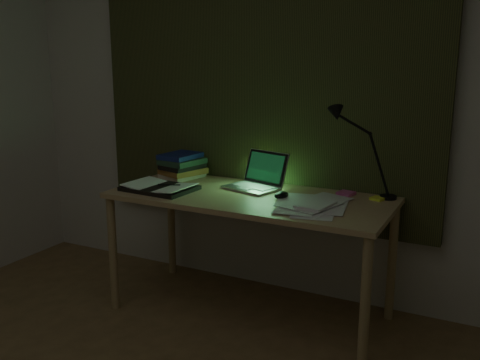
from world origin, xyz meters
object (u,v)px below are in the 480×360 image
object	(u,v)px
desk	(250,255)
desk_lamp	(391,155)
loose_papers	(308,204)
book_stack	(182,165)
laptop	(251,171)
open_textbook	(160,187)

from	to	relation	value
desk	desk_lamp	xyz separation A→B (m)	(0.70, 0.27, 0.60)
desk_lamp	loose_papers	bearing A→B (deg)	-143.93
book_stack	laptop	bearing A→B (deg)	-7.47
open_textbook	loose_papers	bearing A→B (deg)	8.50
desk	desk_lamp	size ratio (longest dim) A/B	3.20
open_textbook	loose_papers	xyz separation A→B (m)	(0.87, 0.07, -0.01)
loose_papers	desk_lamp	bearing A→B (deg)	44.23
laptop	loose_papers	size ratio (longest dim) A/B	0.95
desk	laptop	world-z (taller)	laptop
book_stack	loose_papers	bearing A→B (deg)	-15.27
laptop	desk_lamp	world-z (taller)	desk_lamp
book_stack	loose_papers	world-z (taller)	book_stack
book_stack	loose_papers	xyz separation A→B (m)	(0.93, -0.25, -0.07)
loose_papers	desk_lamp	size ratio (longest dim) A/B	0.72
desk	open_textbook	distance (m)	0.65
desk	laptop	distance (m)	0.48
laptop	desk_lamp	size ratio (longest dim) A/B	0.69
laptop	book_stack	distance (m)	0.52
book_stack	desk	bearing A→B (deg)	-18.92
laptop	open_textbook	world-z (taller)	laptop
desk	loose_papers	bearing A→B (deg)	-9.21
desk	book_stack	distance (m)	0.75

